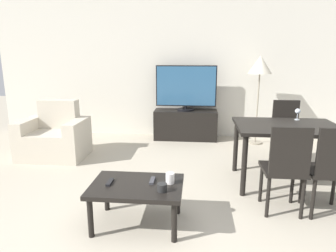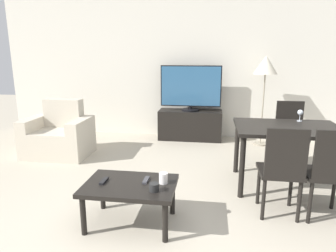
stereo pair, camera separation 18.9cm
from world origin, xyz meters
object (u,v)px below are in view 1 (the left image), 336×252
at_px(armchair, 55,138).
at_px(remote_secondary, 110,182).
at_px(dining_chair_far, 286,129).
at_px(floor_lamp, 260,68).
at_px(dining_table, 287,133).
at_px(dining_chair_near_right, 331,167).
at_px(wine_glass_left, 298,112).
at_px(tv, 186,88).
at_px(coffee_table, 137,189).
at_px(cup_white_near, 162,187).
at_px(cup_colored_far, 170,178).
at_px(tv_stand, 186,125).
at_px(dining_chair_near, 286,165).
at_px(remote_primary, 152,181).

distance_m(armchair, remote_secondary, 2.26).
distance_m(dining_chair_far, floor_lamp, 1.31).
height_order(dining_table, dining_chair_near_right, dining_chair_near_right).
relative_size(floor_lamp, wine_glass_left, 10.52).
bearing_deg(tv, coffee_table, -96.35).
bearing_deg(cup_white_near, tv, 88.47).
bearing_deg(dining_table, cup_colored_far, -142.01).
bearing_deg(armchair, dining_table, -12.22).
relative_size(dining_table, cup_colored_far, 12.05).
distance_m(dining_chair_near_right, cup_colored_far, 1.54).
bearing_deg(tv_stand, cup_colored_far, -90.58).
relative_size(armchair, cup_colored_far, 9.67).
bearing_deg(wine_glass_left, tv, 132.96).
height_order(dining_chair_near, cup_colored_far, dining_chair_near).
distance_m(dining_chair_near, dining_chair_far, 1.54).
bearing_deg(remote_secondary, remote_primary, 10.69).
bearing_deg(dining_table, dining_chair_near_right, -74.20).
height_order(tv_stand, remote_primary, tv_stand).
bearing_deg(dining_chair_near_right, dining_chair_far, 90.00).
bearing_deg(dining_table, floor_lamp, 90.58).
xyz_separation_m(dining_table, floor_lamp, (-0.02, 1.74, 0.69)).
distance_m(dining_chair_near, remote_primary, 1.29).
bearing_deg(cup_white_near, floor_lamp, 65.38).
bearing_deg(cup_colored_far, dining_table, 37.99).
height_order(dining_table, floor_lamp, floor_lamp).
height_order(coffee_table, floor_lamp, floor_lamp).
bearing_deg(cup_white_near, tv_stand, 88.47).
relative_size(coffee_table, cup_white_near, 9.64).
xyz_separation_m(tv_stand, dining_chair_far, (1.48, -1.16, 0.24)).
height_order(floor_lamp, remote_secondary, floor_lamp).
height_order(armchair, coffee_table, armchair).
xyz_separation_m(coffee_table, wine_glass_left, (1.81, 1.39, 0.49)).
xyz_separation_m(dining_chair_far, remote_secondary, (-2.06, -1.81, -0.10)).
bearing_deg(cup_white_near, remote_secondary, 166.54).
bearing_deg(armchair, tv_stand, 31.33).
bearing_deg(tv, dining_chair_near, -68.05).
xyz_separation_m(dining_table, dining_chair_far, (0.21, 0.74, -0.14)).
bearing_deg(tv, cup_colored_far, -90.58).
xyz_separation_m(dining_chair_near_right, floor_lamp, (-0.23, 2.48, 0.83)).
distance_m(tv_stand, cup_white_near, 3.10).
height_order(cup_colored_far, wine_glass_left, wine_glass_left).
relative_size(coffee_table, dining_table, 0.70).
bearing_deg(cup_colored_far, dining_chair_far, 49.29).
distance_m(coffee_table, dining_chair_far, 2.57).
xyz_separation_m(dining_table, wine_glass_left, (0.20, 0.32, 0.19)).
height_order(dining_chair_far, cup_white_near, dining_chair_far).
bearing_deg(remote_primary, wine_glass_left, 38.15).
bearing_deg(cup_white_near, armchair, 134.97).
xyz_separation_m(tv_stand, dining_chair_near_right, (1.48, -2.65, 0.24)).
bearing_deg(remote_primary, dining_chair_far, 45.97).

